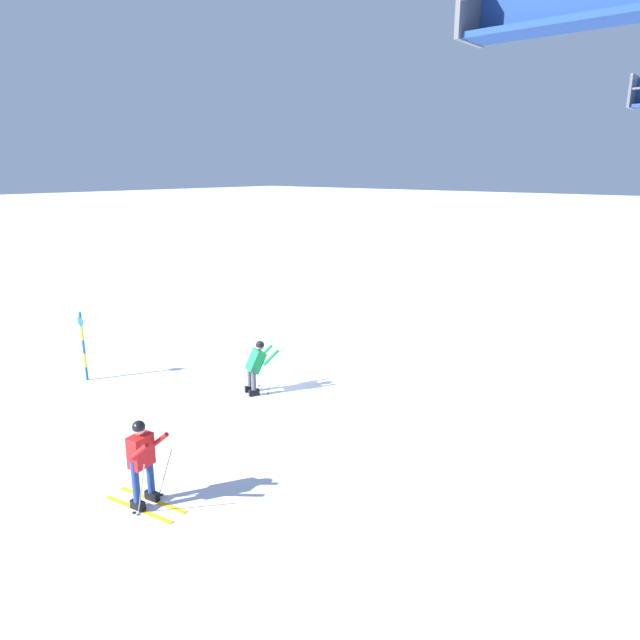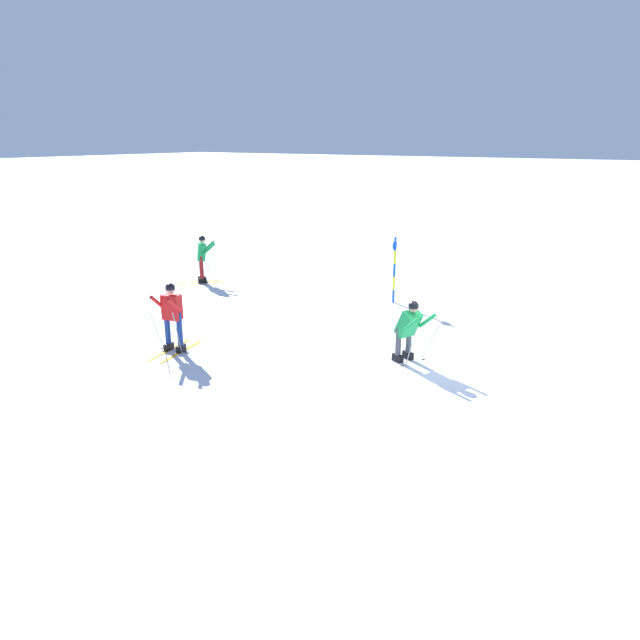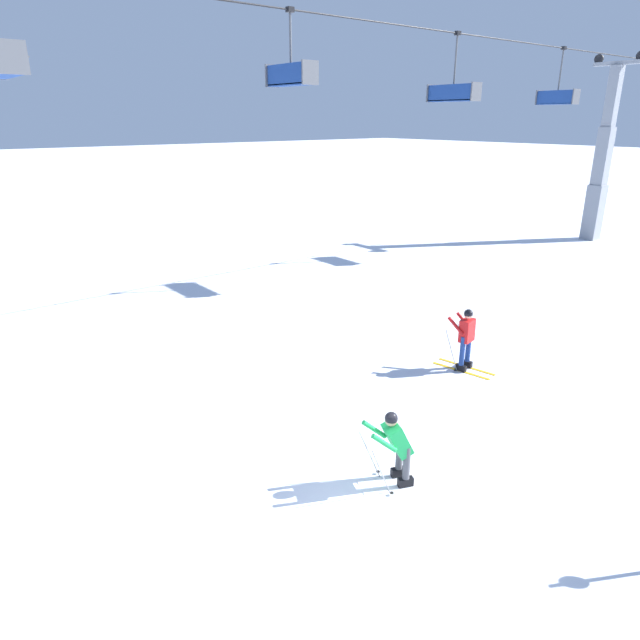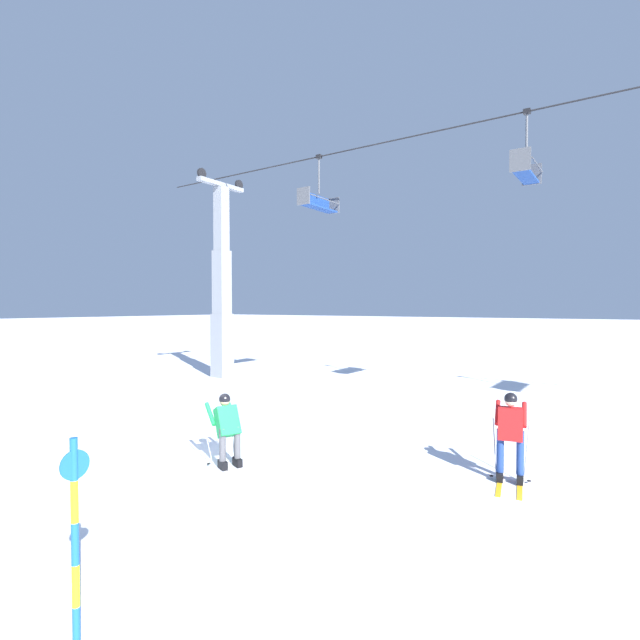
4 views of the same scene
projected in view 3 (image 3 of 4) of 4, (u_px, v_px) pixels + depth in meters
name	position (u px, v px, depth m)	size (l,w,h in m)	color
ground_plane	(373.00, 519.00, 9.12)	(260.00, 260.00, 0.00)	white
skier_carving_main	(396.00, 443.00, 9.76)	(1.61, 1.09, 1.56)	white
lift_tower_far	(601.00, 167.00, 28.90)	(0.77, 2.45, 9.16)	gray
haul_cable	(380.00, 22.00, 17.54)	(0.05, 0.05, 38.59)	black
chairlift_seat_second	(289.00, 74.00, 16.01)	(0.61, 1.85, 2.03)	black
chairlift_seat_middle	(452.00, 92.00, 20.43)	(0.61, 2.09, 2.34)	black
chairlift_seat_fourth	(557.00, 96.00, 24.68)	(0.61, 1.79, 2.35)	black
skier_distant_downhill	(466.00, 335.00, 14.27)	(0.77, 1.65, 1.67)	yellow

